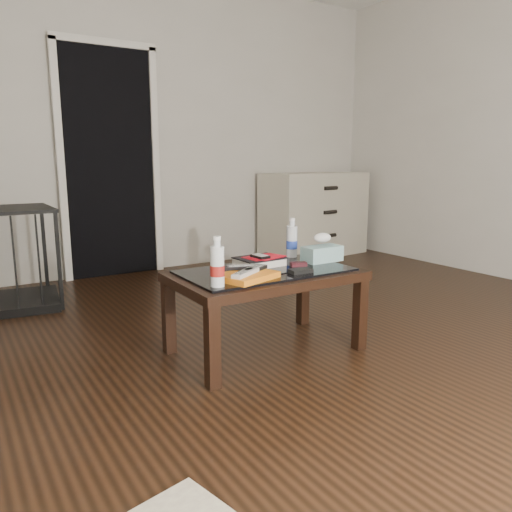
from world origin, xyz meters
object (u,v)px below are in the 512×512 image
at_px(water_bottle_right, 292,238).
at_px(tissue_box, 322,254).
at_px(textbook, 259,261).
at_px(coffee_table, 265,281).
at_px(dresser, 314,215).
at_px(water_bottle_left, 217,261).

relative_size(water_bottle_right, tissue_box, 1.03).
bearing_deg(tissue_box, textbook, 164.34).
relative_size(coffee_table, water_bottle_right, 4.20).
bearing_deg(coffee_table, tissue_box, 1.50).
bearing_deg(tissue_box, coffee_table, -179.52).
bearing_deg(tissue_box, dresser, 51.21).
height_order(dresser, water_bottle_left, dresser).
bearing_deg(dresser, coffee_table, -140.15).
bearing_deg(textbook, tissue_box, -17.78).
relative_size(coffee_table, water_bottle_left, 4.20).
bearing_deg(dresser, water_bottle_left, -142.84).
relative_size(textbook, water_bottle_right, 1.05).
bearing_deg(water_bottle_left, tissue_box, 13.53).
distance_m(water_bottle_left, tissue_box, 0.81).
height_order(coffee_table, water_bottle_left, water_bottle_left).
xyz_separation_m(dresser, water_bottle_left, (-2.38, -2.24, 0.13)).
distance_m(water_bottle_right, tissue_box, 0.23).
bearing_deg(tissue_box, water_bottle_right, 107.80).
bearing_deg(textbook, coffee_table, -108.73).
distance_m(textbook, water_bottle_right, 0.33).
bearing_deg(textbook, water_bottle_left, -148.57).
bearing_deg(water_bottle_right, tissue_box, -71.19).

